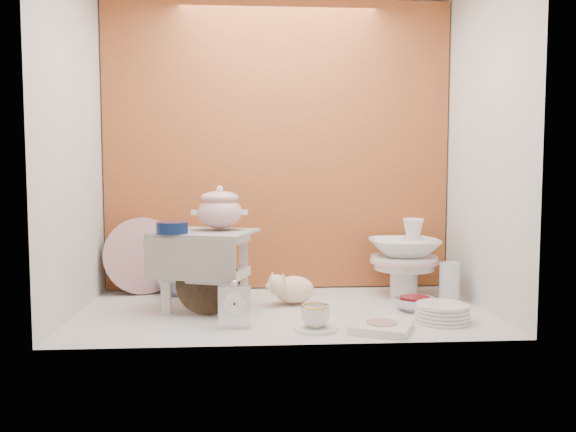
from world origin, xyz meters
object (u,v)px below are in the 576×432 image
(step_stool, at_px, (206,270))
(porcelain_tower, at_px, (404,257))
(dinner_plate_stack, at_px, (442,313))
(soup_tureen, at_px, (220,208))
(floral_platter, at_px, (143,256))
(plush_pig, at_px, (294,289))
(gold_rim_teacup, at_px, (315,316))
(crystal_bowl, at_px, (415,304))
(blue_white_vase, at_px, (178,273))
(mantel_clock, at_px, (234,304))

(step_stool, xyz_separation_m, porcelain_tower, (0.95, 0.20, 0.02))
(step_stool, height_order, dinner_plate_stack, step_stool)
(soup_tureen, distance_m, floral_platter, 0.58)
(porcelain_tower, bearing_deg, soup_tureen, -169.73)
(floral_platter, height_order, plush_pig, floral_platter)
(step_stool, xyz_separation_m, gold_rim_teacup, (0.45, -0.37, -0.12))
(dinner_plate_stack, bearing_deg, gold_rim_teacup, -170.68)
(step_stool, xyz_separation_m, floral_platter, (-0.34, 0.36, 0.01))
(dinner_plate_stack, bearing_deg, step_stool, 164.25)
(soup_tureen, relative_size, plush_pig, 1.01)
(floral_platter, height_order, dinner_plate_stack, floral_platter)
(floral_platter, xyz_separation_m, porcelain_tower, (1.30, -0.16, 0.00))
(crystal_bowl, bearing_deg, blue_white_vase, 159.73)
(blue_white_vase, distance_m, mantel_clock, 0.70)
(floral_platter, xyz_separation_m, mantel_clock, (0.48, -0.67, -0.10))
(step_stool, bearing_deg, plush_pig, 28.26)
(floral_platter, height_order, gold_rim_teacup, floral_platter)
(mantel_clock, bearing_deg, porcelain_tower, 31.08)
(soup_tureen, xyz_separation_m, blue_white_vase, (-0.23, 0.28, -0.34))
(gold_rim_teacup, xyz_separation_m, crystal_bowl, (0.48, 0.28, -0.03))
(mantel_clock, relative_size, gold_rim_teacup, 1.65)
(soup_tureen, bearing_deg, blue_white_vase, 128.71)
(blue_white_vase, distance_m, plush_pig, 0.62)
(soup_tureen, height_order, mantel_clock, soup_tureen)
(soup_tureen, distance_m, dinner_plate_stack, 1.06)
(plush_pig, bearing_deg, crystal_bowl, -20.08)
(floral_platter, relative_size, dinner_plate_stack, 1.70)
(floral_platter, distance_m, crystal_bowl, 1.36)
(step_stool, xyz_separation_m, blue_white_vase, (-0.16, 0.32, -0.07))
(step_stool, bearing_deg, porcelain_tower, 30.20)
(crystal_bowl, bearing_deg, porcelain_tower, 84.84)
(floral_platter, bearing_deg, dinner_plate_stack, -25.69)
(soup_tureen, bearing_deg, crystal_bowl, -7.88)
(mantel_clock, distance_m, gold_rim_teacup, 0.32)
(floral_platter, distance_m, mantel_clock, 0.83)
(soup_tureen, relative_size, mantel_clock, 1.30)
(floral_platter, bearing_deg, plush_pig, -21.50)
(soup_tureen, xyz_separation_m, plush_pig, (0.34, 0.03, -0.38))
(mantel_clock, distance_m, porcelain_tower, 0.97)
(dinner_plate_stack, bearing_deg, porcelain_tower, 93.81)
(floral_platter, relative_size, crystal_bowl, 2.16)
(step_stool, relative_size, porcelain_tower, 1.06)
(step_stool, distance_m, floral_platter, 0.50)
(soup_tureen, relative_size, gold_rim_teacup, 2.14)
(blue_white_vase, bearing_deg, soup_tureen, -51.29)
(gold_rim_teacup, distance_m, dinner_plate_stack, 0.54)
(gold_rim_teacup, xyz_separation_m, dinner_plate_stack, (0.53, 0.09, -0.02))
(step_stool, relative_size, floral_platter, 1.05)
(step_stool, distance_m, porcelain_tower, 0.97)
(floral_platter, relative_size, mantel_clock, 2.10)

